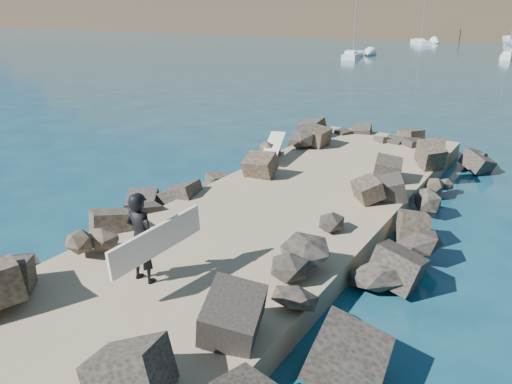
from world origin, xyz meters
TOP-DOWN VIEW (x-y plane):
  - ground at (0.00, 0.00)m, footprint 800.00×800.00m
  - jetty at (0.00, -2.00)m, footprint 6.00×26.00m
  - riprap_left at (-2.90, -1.50)m, footprint 2.60×22.00m
  - riprap_right at (2.90, -1.50)m, footprint 2.60×22.00m
  - surfboard_resting at (-2.62, 4.50)m, footprint 1.32×2.36m
  - surfer_with_board at (-0.39, -4.82)m, footprint 0.96×2.48m
  - sailboat_a at (-17.82, 51.52)m, footprint 3.22×7.79m
  - sailboat_b at (-0.66, 60.84)m, footprint 1.24×5.57m
  - sailboat_e at (-17.21, 82.42)m, footprint 5.34×7.80m

SIDE VIEW (x-z plane):
  - ground at x=0.00m, z-range 0.00..0.00m
  - jetty at x=0.00m, z-range 0.00..0.60m
  - sailboat_e at x=-17.21m, z-range -4.39..5.09m
  - sailboat_a at x=-17.82m, z-range -4.21..4.91m
  - sailboat_b at x=-0.66m, z-range -3.09..3.78m
  - riprap_left at x=-2.90m, z-range 0.00..1.00m
  - riprap_right at x=2.90m, z-range 0.00..1.00m
  - surfboard_resting at x=-2.62m, z-range 1.00..1.08m
  - surfer_with_board at x=-0.39m, z-range 0.61..2.60m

